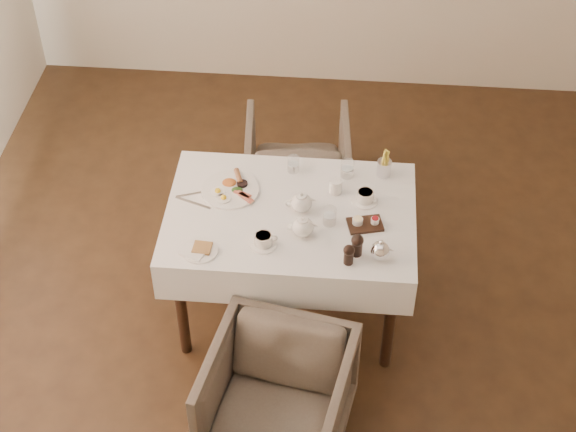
% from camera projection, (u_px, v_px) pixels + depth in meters
% --- Properties ---
extents(table, '(1.28, 0.88, 0.75)m').
position_uv_depth(table, '(290.00, 228.00, 4.59)').
color(table, black).
rests_on(table, ground).
extents(armchair_near, '(0.77, 0.79, 0.61)m').
position_uv_depth(armchair_near, '(278.00, 399.00, 4.21)').
color(armchair_near, brown).
rests_on(armchair_near, ground).
extents(armchair_far, '(0.68, 0.70, 0.59)m').
position_uv_depth(armchair_far, '(297.00, 164.00, 5.49)').
color(armchair_far, brown).
rests_on(armchair_far, ground).
extents(breakfast_plate, '(0.30, 0.30, 0.04)m').
position_uv_depth(breakfast_plate, '(231.00, 189.00, 4.62)').
color(breakfast_plate, white).
rests_on(breakfast_plate, table).
extents(side_plate, '(0.19, 0.18, 0.02)m').
position_uv_depth(side_plate, '(198.00, 251.00, 4.30)').
color(side_plate, white).
rests_on(side_plate, table).
extents(teapot_centre, '(0.17, 0.14, 0.12)m').
position_uv_depth(teapot_centre, '(301.00, 202.00, 4.47)').
color(teapot_centre, white).
rests_on(teapot_centre, table).
extents(teapot_front, '(0.16, 0.13, 0.12)m').
position_uv_depth(teapot_front, '(303.00, 226.00, 4.35)').
color(teapot_front, white).
rests_on(teapot_front, table).
extents(creamer, '(0.09, 0.09, 0.08)m').
position_uv_depth(creamer, '(336.00, 186.00, 4.59)').
color(creamer, white).
rests_on(creamer, table).
extents(teacup_near, '(0.14, 0.14, 0.07)m').
position_uv_depth(teacup_near, '(263.00, 240.00, 4.32)').
color(teacup_near, white).
rests_on(teacup_near, table).
extents(teacup_far, '(0.14, 0.14, 0.07)m').
position_uv_depth(teacup_far, '(365.00, 197.00, 4.54)').
color(teacup_far, white).
rests_on(teacup_far, table).
extents(glass_left, '(0.07, 0.07, 0.09)m').
position_uv_depth(glass_left, '(293.00, 164.00, 4.71)').
color(glass_left, silver).
rests_on(glass_left, table).
extents(glass_mid, '(0.07, 0.07, 0.10)m').
position_uv_depth(glass_mid, '(330.00, 216.00, 4.42)').
color(glass_mid, silver).
rests_on(glass_mid, table).
extents(glass_right, '(0.07, 0.07, 0.10)m').
position_uv_depth(glass_right, '(347.00, 169.00, 4.68)').
color(glass_right, silver).
rests_on(glass_right, table).
extents(condiment_board, '(0.20, 0.15, 0.04)m').
position_uv_depth(condiment_board, '(365.00, 223.00, 4.43)').
color(condiment_board, black).
rests_on(condiment_board, table).
extents(pepper_mill_left, '(0.06, 0.06, 0.11)m').
position_uv_depth(pepper_mill_left, '(349.00, 254.00, 4.21)').
color(pepper_mill_left, black).
rests_on(pepper_mill_left, table).
extents(pepper_mill_right, '(0.08, 0.08, 0.13)m').
position_uv_depth(pepper_mill_right, '(357.00, 245.00, 4.25)').
color(pepper_mill_right, black).
rests_on(pepper_mill_right, table).
extents(silver_pot, '(0.13, 0.11, 0.12)m').
position_uv_depth(silver_pot, '(380.00, 250.00, 4.23)').
color(silver_pot, white).
rests_on(silver_pot, table).
extents(fries_cup, '(0.08, 0.08, 0.16)m').
position_uv_depth(fries_cup, '(384.00, 164.00, 4.67)').
color(fries_cup, silver).
rests_on(fries_cup, table).
extents(cutlery_fork, '(0.18, 0.08, 0.00)m').
position_uv_depth(cutlery_fork, '(193.00, 194.00, 4.60)').
color(cutlery_fork, silver).
rests_on(cutlery_fork, table).
extents(cutlery_knife, '(0.20, 0.09, 0.00)m').
position_uv_depth(cutlery_knife, '(193.00, 203.00, 4.55)').
color(cutlery_knife, silver).
rests_on(cutlery_knife, table).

